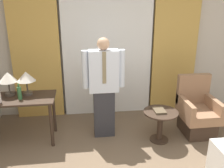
{
  "coord_description": "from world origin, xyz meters",
  "views": [
    {
      "loc": [
        -0.5,
        -1.86,
        2.2
      ],
      "look_at": [
        -0.05,
        1.64,
        0.95
      ],
      "focal_mm": 40.0,
      "sensor_mm": 36.0,
      "label": 1
    }
  ],
  "objects_px": {
    "book": "(159,110)",
    "desk": "(18,105)",
    "person": "(104,85)",
    "table_lamp_left": "(8,78)",
    "armchair": "(197,113)",
    "side_table": "(160,121)",
    "table_lamp_right": "(26,78)",
    "bottle_near_edge": "(19,93)"
  },
  "relations": [
    {
      "from": "book",
      "to": "desk",
      "type": "bearing_deg",
      "value": 172.87
    },
    {
      "from": "person",
      "to": "book",
      "type": "xyz_separation_m",
      "value": [
        0.83,
        -0.28,
        -0.35
      ]
    },
    {
      "from": "table_lamp_left",
      "to": "armchair",
      "type": "relative_size",
      "value": 0.39
    },
    {
      "from": "desk",
      "to": "side_table",
      "type": "bearing_deg",
      "value": -7.32
    },
    {
      "from": "desk",
      "to": "book",
      "type": "bearing_deg",
      "value": -7.13
    },
    {
      "from": "table_lamp_right",
      "to": "side_table",
      "type": "xyz_separation_m",
      "value": [
        2.04,
        -0.4,
        -0.67
      ]
    },
    {
      "from": "side_table",
      "to": "table_lamp_left",
      "type": "bearing_deg",
      "value": 170.08
    },
    {
      "from": "person",
      "to": "desk",
      "type": "bearing_deg",
      "value": -179.63
    },
    {
      "from": "armchair",
      "to": "person",
      "type": "bearing_deg",
      "value": 176.04
    },
    {
      "from": "desk",
      "to": "armchair",
      "type": "height_order",
      "value": "armchair"
    },
    {
      "from": "table_lamp_right",
      "to": "person",
      "type": "bearing_deg",
      "value": -5.59
    },
    {
      "from": "book",
      "to": "table_lamp_left",
      "type": "bearing_deg",
      "value": 170.23
    },
    {
      "from": "bottle_near_edge",
      "to": "book",
      "type": "distance_m",
      "value": 2.13
    },
    {
      "from": "desk",
      "to": "person",
      "type": "relative_size",
      "value": 0.68
    },
    {
      "from": "person",
      "to": "armchair",
      "type": "bearing_deg",
      "value": -3.96
    },
    {
      "from": "person",
      "to": "armchair",
      "type": "xyz_separation_m",
      "value": [
        1.55,
        -0.11,
        -0.53
      ]
    },
    {
      "from": "desk",
      "to": "table_lamp_left",
      "type": "bearing_deg",
      "value": 137.17
    },
    {
      "from": "table_lamp_left",
      "to": "side_table",
      "type": "bearing_deg",
      "value": -9.92
    },
    {
      "from": "table_lamp_right",
      "to": "bottle_near_edge",
      "type": "relative_size",
      "value": 1.53
    },
    {
      "from": "desk",
      "to": "person",
      "type": "distance_m",
      "value": 1.34
    },
    {
      "from": "table_lamp_left",
      "to": "bottle_near_edge",
      "type": "height_order",
      "value": "table_lamp_left"
    },
    {
      "from": "desk",
      "to": "bottle_near_edge",
      "type": "distance_m",
      "value": 0.23
    },
    {
      "from": "bottle_near_edge",
      "to": "table_lamp_right",
      "type": "bearing_deg",
      "value": 66.71
    },
    {
      "from": "desk",
      "to": "table_lamp_right",
      "type": "relative_size",
      "value": 3.01
    },
    {
      "from": "desk",
      "to": "book",
      "type": "height_order",
      "value": "desk"
    },
    {
      "from": "table_lamp_left",
      "to": "table_lamp_right",
      "type": "bearing_deg",
      "value": 0.0
    },
    {
      "from": "table_lamp_right",
      "to": "armchair",
      "type": "bearing_deg",
      "value": -4.67
    },
    {
      "from": "table_lamp_left",
      "to": "armchair",
      "type": "xyz_separation_m",
      "value": [
        3.0,
        -0.22,
        -0.67
      ]
    },
    {
      "from": "desk",
      "to": "book",
      "type": "relative_size",
      "value": 4.75
    },
    {
      "from": "person",
      "to": "armchair",
      "type": "distance_m",
      "value": 1.64
    },
    {
      "from": "table_lamp_right",
      "to": "side_table",
      "type": "relative_size",
      "value": 0.69
    },
    {
      "from": "person",
      "to": "book",
      "type": "bearing_deg",
      "value": -18.42
    },
    {
      "from": "table_lamp_left",
      "to": "armchair",
      "type": "distance_m",
      "value": 3.08
    },
    {
      "from": "bottle_near_edge",
      "to": "armchair",
      "type": "relative_size",
      "value": 0.25
    },
    {
      "from": "bottle_near_edge",
      "to": "person",
      "type": "relative_size",
      "value": 0.15
    },
    {
      "from": "table_lamp_right",
      "to": "desk",
      "type": "bearing_deg",
      "value": -137.17
    },
    {
      "from": "desk",
      "to": "armchair",
      "type": "relative_size",
      "value": 1.16
    },
    {
      "from": "table_lamp_right",
      "to": "bottle_near_edge",
      "type": "height_order",
      "value": "table_lamp_right"
    },
    {
      "from": "bottle_near_edge",
      "to": "side_table",
      "type": "height_order",
      "value": "bottle_near_edge"
    },
    {
      "from": "table_lamp_left",
      "to": "person",
      "type": "distance_m",
      "value": 1.46
    },
    {
      "from": "book",
      "to": "bottle_near_edge",
      "type": "bearing_deg",
      "value": 174.32
    },
    {
      "from": "table_lamp_left",
      "to": "bottle_near_edge",
      "type": "relative_size",
      "value": 1.53
    }
  ]
}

